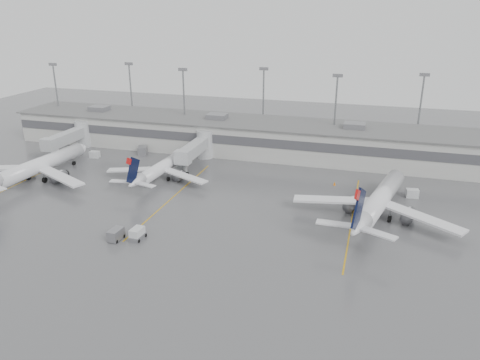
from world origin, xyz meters
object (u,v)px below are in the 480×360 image
(jet_far_left, at_px, (37,166))
(baggage_tug, at_px, (137,235))
(jet_mid_right, at_px, (379,200))
(jet_mid_left, at_px, (161,168))

(jet_far_left, xyz_separation_m, baggage_tug, (33.97, -18.54, -2.55))
(jet_mid_right, xyz_separation_m, baggage_tug, (-37.38, -19.62, -2.64))
(jet_mid_right, distance_m, baggage_tug, 42.30)
(jet_mid_right, bearing_deg, baggage_tug, -139.41)
(jet_mid_left, distance_m, jet_mid_right, 46.40)
(jet_far_left, xyz_separation_m, jet_mid_left, (25.52, 8.30, -0.60))
(jet_mid_left, xyz_separation_m, jet_mid_right, (45.83, -7.22, 0.69))
(jet_far_left, height_order, jet_mid_left, jet_far_left)
(baggage_tug, bearing_deg, jet_mid_left, 110.44)
(jet_far_left, bearing_deg, jet_mid_right, 6.18)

